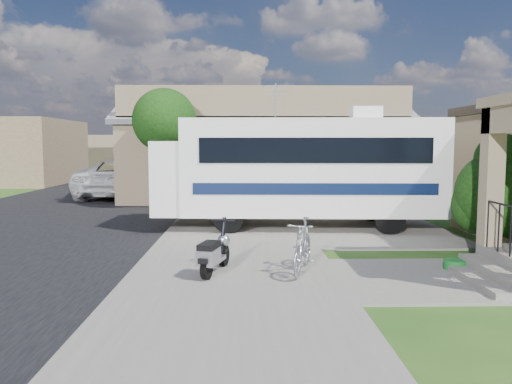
{
  "coord_description": "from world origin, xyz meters",
  "views": [
    {
      "loc": [
        -0.76,
        -9.94,
        2.51
      ],
      "look_at": [
        -0.5,
        2.5,
        1.3
      ],
      "focal_mm": 35.0,
      "sensor_mm": 36.0,
      "label": 1
    }
  ],
  "objects_px": {
    "shrub": "(501,190)",
    "pickup_truck": "(131,178)",
    "scooter": "(214,253)",
    "bicycle": "(303,249)",
    "motorhome": "(300,168)",
    "garden_hose": "(455,266)",
    "van": "(148,171)"
  },
  "relations": [
    {
      "from": "shrub",
      "to": "pickup_truck",
      "type": "distance_m",
      "value": 16.47
    },
    {
      "from": "shrub",
      "to": "scooter",
      "type": "bearing_deg",
      "value": -160.09
    },
    {
      "from": "pickup_truck",
      "to": "shrub",
      "type": "bearing_deg",
      "value": 144.54
    },
    {
      "from": "bicycle",
      "to": "pickup_truck",
      "type": "bearing_deg",
      "value": 130.78
    },
    {
      "from": "bicycle",
      "to": "motorhome",
      "type": "bearing_deg",
      "value": 100.48
    },
    {
      "from": "pickup_truck",
      "to": "garden_hose",
      "type": "relative_size",
      "value": 14.71
    },
    {
      "from": "shrub",
      "to": "garden_hose",
      "type": "xyz_separation_m",
      "value": [
        -1.95,
        -2.13,
        -1.31
      ]
    },
    {
      "from": "pickup_truck",
      "to": "scooter",
      "type": "bearing_deg",
      "value": 119.01
    },
    {
      "from": "bicycle",
      "to": "pickup_truck",
      "type": "relative_size",
      "value": 0.26
    },
    {
      "from": "scooter",
      "to": "van",
      "type": "height_order",
      "value": "van"
    },
    {
      "from": "bicycle",
      "to": "scooter",
      "type": "bearing_deg",
      "value": -160.97
    },
    {
      "from": "scooter",
      "to": "bicycle",
      "type": "bearing_deg",
      "value": 17.75
    },
    {
      "from": "motorhome",
      "to": "shrub",
      "type": "height_order",
      "value": "motorhome"
    },
    {
      "from": "scooter",
      "to": "pickup_truck",
      "type": "bearing_deg",
      "value": 123.49
    },
    {
      "from": "shrub",
      "to": "pickup_truck",
      "type": "height_order",
      "value": "shrub"
    },
    {
      "from": "bicycle",
      "to": "garden_hose",
      "type": "xyz_separation_m",
      "value": [
        3.03,
        0.2,
        -0.41
      ]
    },
    {
      "from": "shrub",
      "to": "van",
      "type": "height_order",
      "value": "shrub"
    },
    {
      "from": "motorhome",
      "to": "bicycle",
      "type": "relative_size",
      "value": 4.87
    },
    {
      "from": "motorhome",
      "to": "shrub",
      "type": "relative_size",
      "value": 3.02
    },
    {
      "from": "motorhome",
      "to": "bicycle",
      "type": "xyz_separation_m",
      "value": [
        -0.53,
        -5.33,
        -1.29
      ]
    },
    {
      "from": "bicycle",
      "to": "garden_hose",
      "type": "relative_size",
      "value": 3.85
    },
    {
      "from": "motorhome",
      "to": "van",
      "type": "relative_size",
      "value": 1.37
    },
    {
      "from": "garden_hose",
      "to": "van",
      "type": "bearing_deg",
      "value": 116.19
    },
    {
      "from": "shrub",
      "to": "bicycle",
      "type": "bearing_deg",
      "value": -154.92
    },
    {
      "from": "bicycle",
      "to": "pickup_truck",
      "type": "xyz_separation_m",
      "value": [
        -6.49,
        14.14,
        0.39
      ]
    },
    {
      "from": "shrub",
      "to": "pickup_truck",
      "type": "relative_size",
      "value": 0.42
    },
    {
      "from": "bicycle",
      "to": "van",
      "type": "distance_m",
      "value": 21.48
    },
    {
      "from": "scooter",
      "to": "motorhome",
      "type": "bearing_deg",
      "value": 82.57
    },
    {
      "from": "bicycle",
      "to": "van",
      "type": "xyz_separation_m",
      "value": [
        -6.88,
        20.34,
        0.37
      ]
    },
    {
      "from": "motorhome",
      "to": "pickup_truck",
      "type": "distance_m",
      "value": 11.3
    },
    {
      "from": "scooter",
      "to": "pickup_truck",
      "type": "height_order",
      "value": "pickup_truck"
    },
    {
      "from": "motorhome",
      "to": "van",
      "type": "distance_m",
      "value": 16.77
    }
  ]
}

